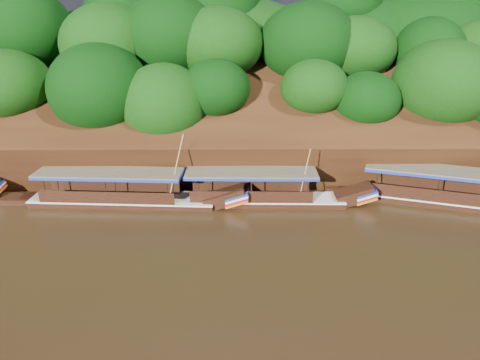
{
  "coord_description": "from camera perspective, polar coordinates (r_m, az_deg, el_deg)",
  "views": [
    {
      "loc": [
        -3.17,
        -22.08,
        12.9
      ],
      "look_at": [
        -2.85,
        7.0,
        1.92
      ],
      "focal_mm": 35.0,
      "sensor_mm": 36.0,
      "label": 1
    }
  ],
  "objects": [
    {
      "name": "riverbank",
      "position": [
        46.25,
        3.33,
        6.88
      ],
      "size": [
        120.0,
        30.06,
        19.4
      ],
      "color": "black",
      "rests_on": "ground"
    },
    {
      "name": "ground",
      "position": [
        25.77,
        6.62,
        -9.51
      ],
      "size": [
        160.0,
        160.0,
        0.0
      ],
      "primitive_type": "plane",
      "color": "black",
      "rests_on": "ground"
    },
    {
      "name": "boat_1",
      "position": [
        32.16,
        3.84,
        -1.99
      ],
      "size": [
        13.47,
        2.59,
        4.7
      ],
      "rotation": [
        0.0,
        0.0,
        -0.02
      ],
      "color": "black",
      "rests_on": "ground"
    },
    {
      "name": "boat_2",
      "position": [
        32.74,
        -12.85,
        -2.06
      ],
      "size": [
        15.01,
        3.07,
        5.46
      ],
      "rotation": [
        0.0,
        0.0,
        -0.07
      ],
      "color": "black",
      "rests_on": "ground"
    },
    {
      "name": "boat_0",
      "position": [
        35.07,
        25.57,
        -2.06
      ],
      "size": [
        14.89,
        6.8,
        6.65
      ],
      "rotation": [
        0.0,
        0.0,
        -0.33
      ],
      "color": "black",
      "rests_on": "ground"
    },
    {
      "name": "reeds",
      "position": [
        33.86,
        -1.87,
        -0.09
      ],
      "size": [
        49.37,
        2.4,
        2.06
      ],
      "color": "#245C17",
      "rests_on": "ground"
    }
  ]
}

